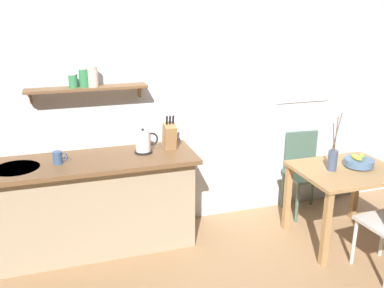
# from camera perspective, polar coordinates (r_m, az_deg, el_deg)

# --- Properties ---
(ground_plane) EXTENTS (14.00, 14.00, 0.00)m
(ground_plane) POSITION_cam_1_polar(r_m,az_deg,el_deg) (4.07, 2.47, -13.74)
(ground_plane) COLOR #A87F56
(back_wall) EXTENTS (6.80, 0.11, 2.70)m
(back_wall) POSITION_cam_1_polar(r_m,az_deg,el_deg) (4.21, 2.33, 7.21)
(back_wall) COLOR silver
(back_wall) RESTS_ON ground_plane
(kitchen_counter) EXTENTS (1.83, 0.63, 0.88)m
(kitchen_counter) POSITION_cam_1_polar(r_m,az_deg,el_deg) (3.95, -12.99, -7.87)
(kitchen_counter) COLOR tan
(kitchen_counter) RESTS_ON ground_plane
(wall_shelf) EXTENTS (1.04, 0.20, 0.31)m
(wall_shelf) POSITION_cam_1_polar(r_m,az_deg,el_deg) (3.79, -14.09, 7.89)
(wall_shelf) COLOR brown
(dining_table) EXTENTS (0.90, 0.75, 0.73)m
(dining_table) POSITION_cam_1_polar(r_m,az_deg,el_deg) (4.17, 20.04, -4.75)
(dining_table) COLOR tan
(dining_table) RESTS_ON ground_plane
(dining_chair_far) EXTENTS (0.44, 0.44, 0.87)m
(dining_chair_far) POSITION_cam_1_polar(r_m,az_deg,el_deg) (4.68, 14.92, -3.20)
(dining_chair_far) COLOR #4C6B5B
(dining_chair_far) RESTS_ON ground_plane
(fruit_bowl) EXTENTS (0.27, 0.27, 0.13)m
(fruit_bowl) POSITION_cam_1_polar(r_m,az_deg,el_deg) (4.21, 21.63, -2.25)
(fruit_bowl) COLOR #51759E
(fruit_bowl) RESTS_ON dining_table
(twig_vase) EXTENTS (0.10, 0.08, 0.54)m
(twig_vase) POSITION_cam_1_polar(r_m,az_deg,el_deg) (4.02, 18.48, -1.97)
(twig_vase) COLOR #475675
(twig_vase) RESTS_ON dining_table
(electric_kettle) EXTENTS (0.25, 0.16, 0.23)m
(electric_kettle) POSITION_cam_1_polar(r_m,az_deg,el_deg) (3.82, -6.58, 0.29)
(electric_kettle) COLOR black
(electric_kettle) RESTS_ON kitchen_counter
(knife_block) EXTENTS (0.11, 0.19, 0.33)m
(knife_block) POSITION_cam_1_polar(r_m,az_deg,el_deg) (3.89, -3.07, 1.13)
(knife_block) COLOR tan
(knife_block) RESTS_ON kitchen_counter
(coffee_mug_by_sink) EXTENTS (0.12, 0.08, 0.11)m
(coffee_mug_by_sink) POSITION_cam_1_polar(r_m,az_deg,el_deg) (3.73, -17.66, -1.76)
(coffee_mug_by_sink) COLOR #3D5B89
(coffee_mug_by_sink) RESTS_ON kitchen_counter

